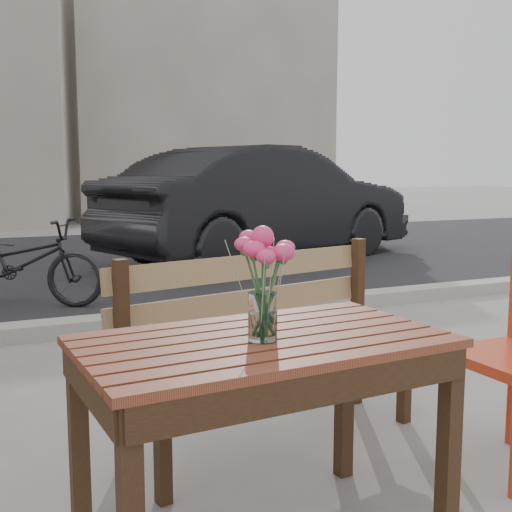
{
  "coord_description": "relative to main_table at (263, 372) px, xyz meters",
  "views": [
    {
      "loc": [
        -1.06,
        -2.0,
        1.26
      ],
      "look_at": [
        -0.22,
        -0.16,
        0.99
      ],
      "focal_mm": 45.0,
      "sensor_mm": 36.0,
      "label": 1
    }
  ],
  "objects": [
    {
      "name": "street",
      "position": [
        0.2,
        5.23,
        -0.58
      ],
      "size": [
        30.0,
        8.12,
        0.12
      ],
      "color": "black",
      "rests_on": "ground"
    },
    {
      "name": "main_table",
      "position": [
        0.0,
        0.0,
        0.0
      ],
      "size": [
        1.21,
        0.75,
        0.72
      ],
      "rotation": [
        0.0,
        0.0,
        0.06
      ],
      "color": "#5A2617",
      "rests_on": "ground"
    },
    {
      "name": "main_bench",
      "position": [
        0.39,
        0.8,
        -0.05
      ],
      "size": [
        1.54,
        0.73,
        0.92
      ],
      "rotation": [
        0.0,
        0.0,
        0.2
      ],
      "color": "olive",
      "rests_on": "ground"
    },
    {
      "name": "parked_car",
      "position": [
        3.04,
        6.43,
        0.19
      ],
      "size": [
        5.11,
        3.16,
        1.59
      ],
      "primitive_type": "imported",
      "rotation": [
        0.0,
        0.0,
        1.9
      ],
      "color": "black",
      "rests_on": "ground"
    },
    {
      "name": "backdrop_buildings",
      "position": [
        0.37,
        14.56,
        3.0
      ],
      "size": [
        15.5,
        4.0,
        8.0
      ],
      "color": "gray",
      "rests_on": "ground"
    },
    {
      "name": "bicycle",
      "position": [
        -0.4,
        4.45,
        -0.19
      ],
      "size": [
        1.64,
        1.23,
        0.82
      ],
      "primitive_type": "imported",
      "rotation": [
        0.0,
        0.0,
        1.08
      ],
      "color": "black",
      "rests_on": "ground"
    },
    {
      "name": "ground",
      "position": [
        0.2,
        0.17,
        -0.61
      ],
      "size": [
        80.0,
        80.0,
        0.0
      ],
      "primitive_type": "plane",
      "color": "slate",
      "rests_on": "ground"
    },
    {
      "name": "main_vase",
      "position": [
        -0.02,
        -0.04,
        0.35
      ],
      "size": [
        0.2,
        0.2,
        0.36
      ],
      "color": "white",
      "rests_on": "main_table"
    }
  ]
}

